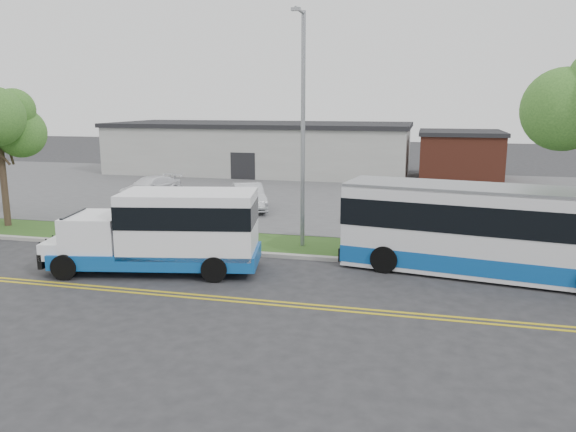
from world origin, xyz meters
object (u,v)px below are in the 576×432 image
(transit_bus, at_px, (507,232))
(pedestrian, at_px, (185,216))
(parked_car_b, at_px, (150,187))
(shuttle_bus, at_px, (169,229))
(parked_car_a, at_px, (248,197))
(streetlight_near, at_px, (303,123))

(transit_bus, height_order, pedestrian, transit_bus)
(pedestrian, distance_m, parked_car_b, 10.85)
(parked_car_b, bearing_deg, transit_bus, -13.42)
(shuttle_bus, xyz_separation_m, parked_car_a, (-0.73, 11.65, -0.74))
(shuttle_bus, height_order, pedestrian, shuttle_bus)
(streetlight_near, xyz_separation_m, shuttle_bus, (-3.97, -4.38, -3.66))
(pedestrian, bearing_deg, parked_car_b, -82.03)
(parked_car_a, distance_m, parked_car_b, 7.76)
(pedestrian, bearing_deg, transit_bus, 139.63)
(streetlight_near, distance_m, parked_car_a, 9.70)
(shuttle_bus, bearing_deg, transit_bus, -0.20)
(pedestrian, bearing_deg, shuttle_bus, 80.62)
(shuttle_bus, xyz_separation_m, transit_bus, (11.77, 2.26, 0.03))
(streetlight_near, distance_m, parked_car_b, 16.13)
(transit_bus, distance_m, parked_car_b, 23.15)
(streetlight_near, height_order, transit_bus, streetlight_near)
(pedestrian, height_order, parked_car_a, pedestrian)
(transit_bus, height_order, parked_car_b, transit_bus)
(parked_car_a, relative_size, parked_car_b, 0.97)
(pedestrian, height_order, parked_car_b, pedestrian)
(parked_car_a, xyz_separation_m, parked_car_b, (-7.36, 2.48, -0.07))
(shuttle_bus, distance_m, pedestrian, 5.63)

